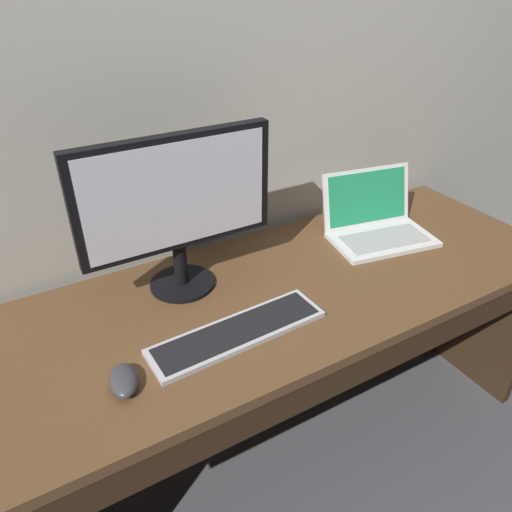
% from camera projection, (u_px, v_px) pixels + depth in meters
% --- Properties ---
extents(ground_plane, '(14.00, 14.00, 0.00)m').
position_uv_depth(ground_plane, '(281.00, 441.00, 1.86)').
color(ground_plane, '#4C4C51').
extents(desk, '(1.88, 0.68, 0.74)m').
position_uv_depth(desk, '(288.00, 331.00, 1.55)').
color(desk, brown).
rests_on(desk, ground).
extents(laptop_white, '(0.39, 0.32, 0.22)m').
position_uv_depth(laptop_white, '(377.00, 223.00, 1.71)').
color(laptop_white, white).
rests_on(laptop_white, desk).
extents(external_monitor, '(0.56, 0.20, 0.47)m').
position_uv_depth(external_monitor, '(177.00, 202.00, 1.31)').
color(external_monitor, black).
rests_on(external_monitor, desk).
extents(wired_keyboard, '(0.49, 0.15, 0.02)m').
position_uv_depth(wired_keyboard, '(238.00, 332.00, 1.28)').
color(wired_keyboard, '#BCBCC1').
rests_on(wired_keyboard, desk).
extents(computer_mouse, '(0.09, 0.12, 0.04)m').
position_uv_depth(computer_mouse, '(124.00, 380.00, 1.12)').
color(computer_mouse, '#38383D').
rests_on(computer_mouse, desk).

